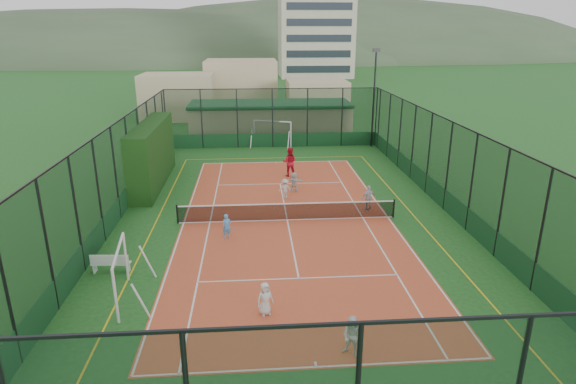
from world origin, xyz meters
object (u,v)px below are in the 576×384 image
object	(u,v)px
child_near_left	(265,299)
child_far_back	(294,182)
child_near_right	(352,337)
floodlight_ne	(374,99)
white_bench	(111,263)
futsal_goal_far	(272,134)
clubhouse	(270,119)
futsal_goal_near	(121,275)
child_near_mid	(227,226)
coach	(290,162)
child_far_right	(369,198)
child_far_left	(285,189)
apartment_tower	(316,2)

from	to	relation	value
child_near_left	child_far_back	distance (m)	13.84
child_near_right	floodlight_ne	bearing A→B (deg)	111.81
white_bench	futsal_goal_far	distance (m)	23.82
clubhouse	floodlight_ne	bearing A→B (deg)	-32.12
futsal_goal_near	child_near_mid	world-z (taller)	futsal_goal_near
clubhouse	coach	bearing A→B (deg)	-86.86
child_far_right	coach	bearing A→B (deg)	-74.50
clubhouse	child_far_right	bearing A→B (deg)	-77.32
white_bench	futsal_goal_near	xyz separation A→B (m)	(1.03, -2.24, 0.58)
clubhouse	white_bench	size ratio (longest dim) A/B	9.46
futsal_goal_far	child_far_back	bearing A→B (deg)	-68.26
child_near_mid	child_far_left	size ratio (longest dim) A/B	1.01
white_bench	child_far_left	world-z (taller)	child_far_left
child_far_left	coach	xyz separation A→B (m)	(0.63, 4.59, 0.40)
white_bench	child_near_mid	xyz separation A→B (m)	(4.70, 3.17, 0.17)
apartment_tower	child_near_mid	distance (m)	86.63
floodlight_ne	child_near_right	bearing A→B (deg)	-104.84
child_far_right	futsal_goal_far	bearing A→B (deg)	-87.64
white_bench	child_far_back	world-z (taller)	child_far_back
white_bench	child_far_left	distance (m)	11.84
futsal_goal_far	coach	xyz separation A→B (m)	(0.78, -9.11, -0.08)
child_near_left	child_far_right	bearing A→B (deg)	36.38
futsal_goal_far	child_near_mid	bearing A→B (deg)	-81.05
child_near_left	child_near_mid	size ratio (longest dim) A/B	1.02
futsal_goal_far	child_far_left	world-z (taller)	futsal_goal_far
child_far_left	coach	size ratio (longest dim) A/B	0.60
child_near_mid	child_near_right	bearing A→B (deg)	-85.18
futsal_goal_near	coach	size ratio (longest dim) A/B	1.59
child_near_mid	floodlight_ne	bearing A→B (deg)	38.08
coach	child_far_left	bearing A→B (deg)	91.24
white_bench	child_far_left	xyz separation A→B (m)	(7.93, 8.80, 0.16)
futsal_goal_far	coach	size ratio (longest dim) A/B	1.69
child_near_left	apartment_tower	bearing A→B (deg)	59.23
apartment_tower	child_far_left	size ratio (longest dim) A/B	24.79
clubhouse	child_far_left	size ratio (longest dim) A/B	12.56
child_far_left	child_near_left	bearing A→B (deg)	81.24
child_far_right	child_far_left	bearing A→B (deg)	-41.18
child_near_left	child_far_left	world-z (taller)	child_near_left
apartment_tower	child_near_right	bearing A→B (deg)	-96.61
futsal_goal_near	futsal_goal_far	world-z (taller)	futsal_goal_far
white_bench	futsal_goal_far	world-z (taller)	futsal_goal_far
floodlight_ne	white_bench	size ratio (longest dim) A/B	5.13
apartment_tower	child_far_back	distance (m)	79.35
clubhouse	child_far_right	size ratio (longest dim) A/B	10.58
apartment_tower	futsal_goal_near	world-z (taller)	apartment_tower
coach	child_far_right	bearing A→B (deg)	128.57
apartment_tower	coach	size ratio (longest dim) A/B	14.88
futsal_goal_far	child_far_left	distance (m)	13.72
floodlight_ne	child_near_left	distance (m)	27.62
child_far_back	child_near_mid	bearing A→B (deg)	77.27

